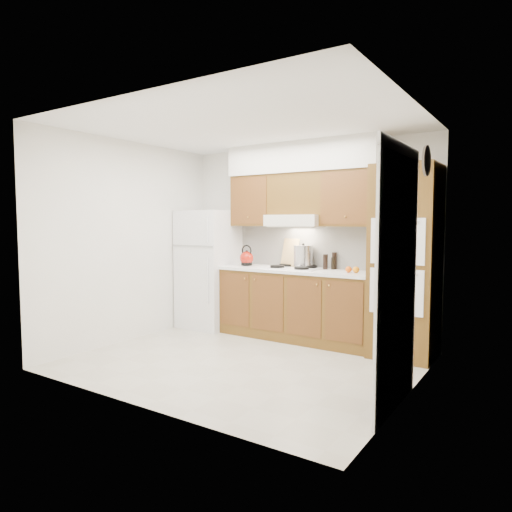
{
  "coord_description": "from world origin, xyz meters",
  "views": [
    {
      "loc": [
        2.84,
        -4.11,
        1.56
      ],
      "look_at": [
        -0.13,
        0.45,
        1.15
      ],
      "focal_mm": 32.0,
      "sensor_mm": 36.0,
      "label": 1
    }
  ],
  "objects_px": {
    "kettle": "(247,258)",
    "stock_pot": "(303,256)",
    "oven_cabinet": "(405,262)",
    "fridge": "(209,269)"
  },
  "relations": [
    {
      "from": "kettle",
      "to": "stock_pot",
      "type": "bearing_deg",
      "value": -7.36
    },
    {
      "from": "fridge",
      "to": "kettle",
      "type": "bearing_deg",
      "value": 3.23
    },
    {
      "from": "kettle",
      "to": "stock_pot",
      "type": "height_order",
      "value": "stock_pot"
    },
    {
      "from": "kettle",
      "to": "stock_pot",
      "type": "distance_m",
      "value": 0.83
    },
    {
      "from": "stock_pot",
      "to": "oven_cabinet",
      "type": "bearing_deg",
      "value": -6.15
    },
    {
      "from": "fridge",
      "to": "stock_pot",
      "type": "height_order",
      "value": "fridge"
    },
    {
      "from": "fridge",
      "to": "kettle",
      "type": "distance_m",
      "value": 0.68
    },
    {
      "from": "oven_cabinet",
      "to": "kettle",
      "type": "relative_size",
      "value": 11.42
    },
    {
      "from": "oven_cabinet",
      "to": "stock_pot",
      "type": "relative_size",
      "value": 8.24
    },
    {
      "from": "oven_cabinet",
      "to": "stock_pot",
      "type": "distance_m",
      "value": 1.39
    }
  ]
}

